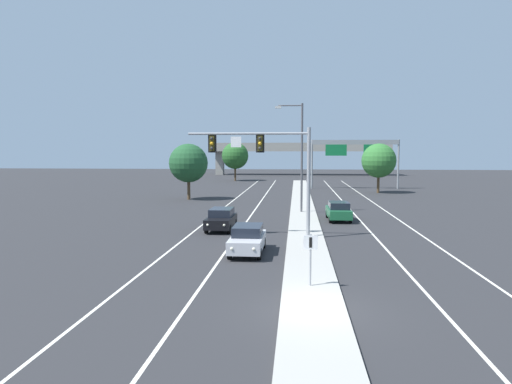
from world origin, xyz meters
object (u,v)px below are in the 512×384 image
object	(u,v)px
tree_far_left_a	(188,163)
highway_sign_gantry	(355,148)
car_receding_green	(339,211)
median_sign_post	(310,252)
tree_far_right_b	(379,161)
street_lamp_median	(299,151)
car_oncoming_silver	(248,239)
overhead_signal_mast	(269,158)
car_oncoming_black	(221,219)
tree_far_left_b	(235,156)

from	to	relation	value
tree_far_left_a	highway_sign_gantry	bearing A→B (deg)	39.47
car_receding_green	highway_sign_gantry	bearing A→B (deg)	80.93
median_sign_post	tree_far_right_b	distance (m)	47.45
street_lamp_median	car_oncoming_silver	bearing A→B (deg)	-99.75
median_sign_post	car_receding_green	distance (m)	20.05
street_lamp_median	tree_far_right_b	distance (m)	24.63
overhead_signal_mast	tree_far_right_b	size ratio (longest dim) A/B	1.20
highway_sign_gantry	car_receding_green	bearing A→B (deg)	-99.07
car_oncoming_black	car_receding_green	xyz separation A→B (m)	(9.01, 5.49, 0.00)
highway_sign_gantry	tree_far_left_a	xyz separation A→B (m)	(-21.62, -17.80, -1.82)
car_oncoming_black	tree_far_left_a	size ratio (longest dim) A/B	0.67
car_oncoming_black	tree_far_right_b	size ratio (longest dim) A/B	0.66
tree_far_right_b	median_sign_post	bearing A→B (deg)	-102.96
street_lamp_median	tree_far_right_b	world-z (taller)	street_lamp_median
median_sign_post	tree_far_left_b	world-z (taller)	tree_far_left_b
car_oncoming_silver	car_receding_green	bearing A→B (deg)	64.49
median_sign_post	car_oncoming_black	world-z (taller)	median_sign_post
car_oncoming_black	car_receding_green	bearing A→B (deg)	31.34
car_receding_green	tree_far_left_a	world-z (taller)	tree_far_left_a
overhead_signal_mast	tree_far_left_b	size ratio (longest dim) A/B	1.10
street_lamp_median	car_oncoming_silver	distance (m)	18.41
car_oncoming_black	street_lamp_median	bearing A→B (deg)	59.67
car_oncoming_silver	overhead_signal_mast	bearing A→B (deg)	79.35
car_oncoming_black	tree_far_left_b	distance (m)	56.40
street_lamp_median	tree_far_right_b	size ratio (longest dim) A/B	1.47
overhead_signal_mast	tree_far_left_b	world-z (taller)	tree_far_left_b
street_lamp_median	car_oncoming_silver	world-z (taller)	street_lamp_median
car_oncoming_silver	car_receding_green	distance (m)	14.56
tree_far_right_b	tree_far_left_b	bearing A→B (deg)	133.72
street_lamp_median	highway_sign_gantry	bearing A→B (deg)	73.48
median_sign_post	car_oncoming_black	size ratio (longest dim) A/B	0.49
car_oncoming_silver	tree_far_left_b	world-z (taller)	tree_far_left_b
car_oncoming_silver	tree_far_left_b	size ratio (longest dim) A/B	0.60
overhead_signal_mast	car_oncoming_black	size ratio (longest dim) A/B	1.82
median_sign_post	highway_sign_gantry	bearing A→B (deg)	81.19
car_oncoming_black	tree_far_left_a	distance (m)	22.47
street_lamp_median	overhead_signal_mast	bearing A→B (deg)	-99.40
tree_far_left_a	car_receding_green	bearing A→B (deg)	-43.51
car_oncoming_black	highway_sign_gantry	xyz separation A→B (m)	(14.33, 38.77, 5.34)
highway_sign_gantry	tree_far_left_b	world-z (taller)	highway_sign_gantry
overhead_signal_mast	street_lamp_median	size ratio (longest dim) A/B	0.81
street_lamp_median	median_sign_post	bearing A→B (deg)	-89.15
street_lamp_median	tree_far_left_b	size ratio (longest dim) A/B	1.35
street_lamp_median	car_receding_green	world-z (taller)	street_lamp_median
car_oncoming_black	tree_far_right_b	distance (m)	36.13
car_oncoming_black	overhead_signal_mast	bearing A→B (deg)	-37.21
highway_sign_gantry	overhead_signal_mast	bearing A→B (deg)	-104.40
car_oncoming_black	tree_far_left_b	world-z (taller)	tree_far_left_b
overhead_signal_mast	car_receding_green	bearing A→B (deg)	57.07
car_oncoming_silver	tree_far_right_b	xyz separation A→B (m)	(13.98, 39.48, 3.62)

